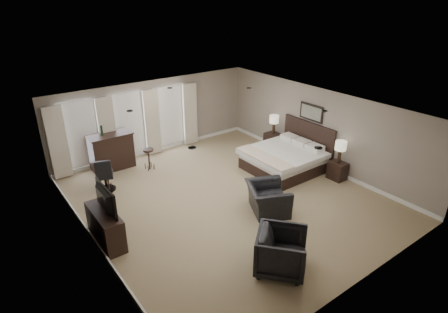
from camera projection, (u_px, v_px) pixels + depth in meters
room at (227, 156)px, 10.10m from camera, size 7.60×8.60×2.64m
window_bay at (130, 126)px, 12.60m from camera, size 5.25×0.20×2.30m
bed at (284, 150)px, 12.00m from camera, size 2.24×2.14×1.43m
nightstand_near at (337, 171)px, 11.60m from camera, size 0.42×0.51×0.56m
nightstand_far at (273, 142)px, 13.71m from camera, size 0.46×0.57×0.62m
lamp_near at (340, 152)px, 11.34m from camera, size 0.34×0.34×0.70m
lamp_far at (274, 125)px, 13.44m from camera, size 0.34×0.34×0.69m
wall_art at (311, 112)px, 12.18m from camera, size 0.04×0.96×0.56m
dresser at (106, 227)px, 8.67m from camera, size 0.45×1.40×0.81m
tv at (103, 209)px, 8.47m from camera, size 0.64×1.10×0.14m
armchair_near at (268, 194)px, 9.84m from camera, size 1.18×1.37×1.01m
armchair_far at (282, 250)px, 7.74m from camera, size 1.37×1.36×1.03m
bar_counter at (111, 151)px, 12.18m from camera, size 1.38×0.72×1.20m
bar_stool_left at (108, 180)px, 10.88m from camera, size 0.39×0.39×0.70m
bar_stool_right at (149, 159)px, 12.19m from camera, size 0.38×0.38×0.71m
desk_chair at (105, 174)px, 10.85m from camera, size 0.69×0.69×1.04m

